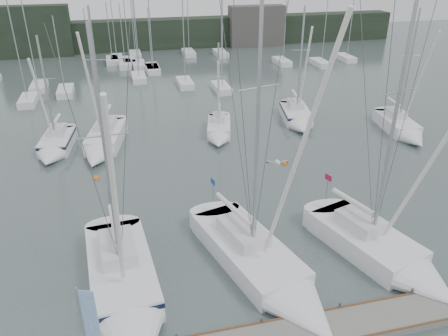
{
  "coord_description": "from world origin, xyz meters",
  "views": [
    {
      "loc": [
        -7.28,
        -18.15,
        16.05
      ],
      "look_at": [
        -1.59,
        5.0,
        4.02
      ],
      "focal_mm": 35.0,
      "sensor_mm": 36.0,
      "label": 1
    }
  ],
  "objects_px": {
    "sailboat_near_right": "(392,259)",
    "sailboat_mid_d": "(298,119)",
    "sailboat_near_left": "(126,296)",
    "sailboat_near_center": "(273,277)",
    "sailboat_mid_b": "(103,144)",
    "buoy_b": "(285,163)",
    "sailboat_mid_c": "(219,132)",
    "sailboat_mid_a": "(55,147)",
    "dock_banner": "(89,325)",
    "sailboat_mid_e": "(403,130)",
    "buoy_c": "(96,179)"
  },
  "relations": [
    {
      "from": "sailboat_near_left",
      "to": "sailboat_mid_d",
      "type": "relative_size",
      "value": 1.2
    },
    {
      "from": "sailboat_near_right",
      "to": "buoy_c",
      "type": "height_order",
      "value": "sailboat_near_right"
    },
    {
      "from": "buoy_b",
      "to": "dock_banner",
      "type": "distance_m",
      "value": 23.05
    },
    {
      "from": "buoy_c",
      "to": "sailboat_mid_b",
      "type": "bearing_deg",
      "value": 84.13
    },
    {
      "from": "sailboat_near_left",
      "to": "buoy_b",
      "type": "relative_size",
      "value": 24.08
    },
    {
      "from": "buoy_c",
      "to": "dock_banner",
      "type": "bearing_deg",
      "value": -88.79
    },
    {
      "from": "sailboat_near_center",
      "to": "sailboat_mid_d",
      "type": "bearing_deg",
      "value": 49.27
    },
    {
      "from": "sailboat_near_center",
      "to": "sailboat_mid_c",
      "type": "distance_m",
      "value": 20.58
    },
    {
      "from": "dock_banner",
      "to": "buoy_c",
      "type": "bearing_deg",
      "value": 110.92
    },
    {
      "from": "sailboat_near_left",
      "to": "sailboat_mid_a",
      "type": "relative_size",
      "value": 1.37
    },
    {
      "from": "sailboat_mid_c",
      "to": "sailboat_mid_e",
      "type": "distance_m",
      "value": 17.62
    },
    {
      "from": "sailboat_near_left",
      "to": "sailboat_mid_b",
      "type": "xyz_separation_m",
      "value": [
        -1.2,
        19.66,
        -0.04
      ]
    },
    {
      "from": "sailboat_near_center",
      "to": "buoy_b",
      "type": "bearing_deg",
      "value": 51.38
    },
    {
      "from": "sailboat_near_left",
      "to": "buoy_c",
      "type": "height_order",
      "value": "sailboat_near_left"
    },
    {
      "from": "sailboat_mid_b",
      "to": "sailboat_near_center",
      "type": "bearing_deg",
      "value": -54.7
    },
    {
      "from": "sailboat_mid_b",
      "to": "sailboat_mid_d",
      "type": "relative_size",
      "value": 1.06
    },
    {
      "from": "sailboat_mid_e",
      "to": "dock_banner",
      "type": "bearing_deg",
      "value": -135.75
    },
    {
      "from": "dock_banner",
      "to": "sailboat_near_left",
      "type": "bearing_deg",
      "value": 90.8
    },
    {
      "from": "sailboat_near_left",
      "to": "sailboat_mid_e",
      "type": "bearing_deg",
      "value": 26.93
    },
    {
      "from": "sailboat_near_center",
      "to": "buoy_b",
      "type": "relative_size",
      "value": 28.88
    },
    {
      "from": "dock_banner",
      "to": "buoy_b",
      "type": "bearing_deg",
      "value": 69.1
    },
    {
      "from": "sailboat_mid_b",
      "to": "sailboat_near_left",
      "type": "bearing_deg",
      "value": -74.91
    },
    {
      "from": "sailboat_mid_c",
      "to": "dock_banner",
      "type": "bearing_deg",
      "value": -100.27
    },
    {
      "from": "sailboat_mid_b",
      "to": "buoy_b",
      "type": "bearing_deg",
      "value": -11.42
    },
    {
      "from": "buoy_b",
      "to": "buoy_c",
      "type": "xyz_separation_m",
      "value": [
        -15.26,
        0.98,
        0.0
      ]
    },
    {
      "from": "sailboat_near_right",
      "to": "buoy_b",
      "type": "height_order",
      "value": "sailboat_near_right"
    },
    {
      "from": "sailboat_near_left",
      "to": "dock_banner",
      "type": "bearing_deg",
      "value": -113.69
    },
    {
      "from": "sailboat_near_right",
      "to": "sailboat_near_center",
      "type": "bearing_deg",
      "value": 160.94
    },
    {
      "from": "sailboat_near_center",
      "to": "sailboat_mid_e",
      "type": "height_order",
      "value": "sailboat_near_center"
    },
    {
      "from": "sailboat_mid_a",
      "to": "sailboat_mid_d",
      "type": "xyz_separation_m",
      "value": [
        23.33,
        1.54,
        0.02
      ]
    },
    {
      "from": "sailboat_mid_d",
      "to": "sailboat_mid_c",
      "type": "bearing_deg",
      "value": -159.42
    },
    {
      "from": "sailboat_near_center",
      "to": "buoy_c",
      "type": "distance_m",
      "value": 17.39
    },
    {
      "from": "sailboat_mid_d",
      "to": "dock_banner",
      "type": "distance_m",
      "value": 32.21
    },
    {
      "from": "sailboat_mid_a",
      "to": "sailboat_mid_c",
      "type": "bearing_deg",
      "value": 7.47
    },
    {
      "from": "sailboat_near_left",
      "to": "sailboat_near_right",
      "type": "xyz_separation_m",
      "value": [
        14.51,
        -0.55,
        -0.04
      ]
    },
    {
      "from": "sailboat_near_left",
      "to": "sailboat_near_center",
      "type": "distance_m",
      "value": 7.57
    },
    {
      "from": "sailboat_mid_a",
      "to": "sailboat_mid_c",
      "type": "height_order",
      "value": "sailboat_mid_a"
    },
    {
      "from": "buoy_c",
      "to": "dock_banner",
      "type": "distance_m",
      "value": 18.58
    },
    {
      "from": "sailboat_mid_b",
      "to": "sailboat_mid_e",
      "type": "distance_m",
      "value": 28.07
    },
    {
      "from": "sailboat_near_left",
      "to": "buoy_b",
      "type": "height_order",
      "value": "sailboat_near_left"
    },
    {
      "from": "sailboat_mid_b",
      "to": "sailboat_mid_e",
      "type": "relative_size",
      "value": 1.05
    },
    {
      "from": "sailboat_near_right",
      "to": "sailboat_mid_d",
      "type": "bearing_deg",
      "value": 63.88
    },
    {
      "from": "sailboat_mid_c",
      "to": "buoy_b",
      "type": "height_order",
      "value": "sailboat_mid_c"
    },
    {
      "from": "sailboat_mid_c",
      "to": "buoy_b",
      "type": "relative_size",
      "value": 15.29
    },
    {
      "from": "dock_banner",
      "to": "sailboat_mid_c",
      "type": "bearing_deg",
      "value": 85.57
    },
    {
      "from": "sailboat_mid_b",
      "to": "buoy_c",
      "type": "relative_size",
      "value": 23.88
    },
    {
      "from": "sailboat_mid_b",
      "to": "dock_banner",
      "type": "height_order",
      "value": "sailboat_mid_b"
    },
    {
      "from": "sailboat_mid_a",
      "to": "sailboat_mid_b",
      "type": "relative_size",
      "value": 0.83
    },
    {
      "from": "sailboat_mid_c",
      "to": "sailboat_mid_d",
      "type": "xyz_separation_m",
      "value": [
        8.61,
        1.45,
        0.1
      ]
    },
    {
      "from": "sailboat_near_left",
      "to": "sailboat_mid_b",
      "type": "distance_m",
      "value": 19.69
    }
  ]
}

